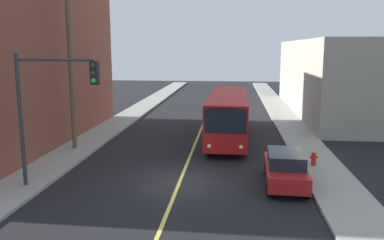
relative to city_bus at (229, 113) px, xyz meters
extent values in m
plane|color=black|center=(-2.20, -9.64, -1.82)|extent=(120.00, 120.00, 0.00)
cube|color=gray|center=(-9.45, 0.36, -1.74)|extent=(2.50, 90.00, 0.15)
cube|color=gray|center=(5.05, 0.36, -1.74)|extent=(2.50, 90.00, 0.15)
cube|color=#D8CC4C|center=(-2.20, 5.36, -1.81)|extent=(0.16, 60.00, 0.01)
cube|color=black|center=(-10.74, -3.41, -0.22)|extent=(0.06, 15.41, 1.30)
cube|color=black|center=(-10.74, -3.41, 2.98)|extent=(0.06, 15.41, 1.30)
cube|color=black|center=(-10.74, -3.41, 6.18)|extent=(0.06, 15.41, 1.30)
cube|color=gray|center=(12.30, 12.37, 1.74)|extent=(12.00, 24.56, 7.11)
cube|color=black|center=(6.34, 12.37, -0.22)|extent=(0.06, 17.20, 1.30)
cube|color=black|center=(6.34, 12.37, 2.98)|extent=(0.06, 17.20, 1.30)
cube|color=maroon|center=(0.00, 0.01, 0.01)|extent=(2.77, 12.05, 2.75)
cube|color=black|center=(-0.11, -5.97, 0.53)|extent=(2.35, 0.12, 1.40)
cube|color=black|center=(0.11, 5.99, 0.63)|extent=(2.30, 0.12, 1.10)
cube|color=black|center=(-1.25, 0.04, 0.53)|extent=(0.25, 10.20, 1.10)
cube|color=black|center=(1.26, -0.01, 0.53)|extent=(0.25, 10.20, 1.10)
cube|color=orange|center=(-0.11, -5.96, 1.13)|extent=(1.79, 0.09, 0.30)
sphere|color=#F9D872|center=(-1.00, -5.99, -0.92)|extent=(0.24, 0.24, 0.24)
sphere|color=#F9D872|center=(0.78, -6.02, -0.92)|extent=(0.24, 0.24, 0.24)
cylinder|color=black|center=(-1.20, -4.17, -1.32)|extent=(0.32, 1.01, 1.00)
cylinder|color=black|center=(1.05, -4.21, -1.32)|extent=(0.32, 1.01, 1.00)
cylinder|color=black|center=(-1.06, 3.53, -1.32)|extent=(0.32, 1.01, 1.00)
cylinder|color=black|center=(1.19, 3.49, -1.32)|extent=(0.32, 1.01, 1.00)
cube|color=maroon|center=(2.77, -9.59, -1.15)|extent=(1.97, 4.47, 0.70)
cube|color=black|center=(2.77, -9.59, -0.50)|extent=(1.72, 2.53, 0.60)
cylinder|color=black|center=(1.92, -11.05, -1.50)|extent=(0.24, 0.65, 0.64)
cylinder|color=black|center=(3.51, -11.12, -1.50)|extent=(0.24, 0.65, 0.64)
cylinder|color=black|center=(2.03, -8.06, -1.50)|extent=(0.24, 0.65, 0.64)
cylinder|color=black|center=(3.63, -8.12, -1.50)|extent=(0.24, 0.65, 0.64)
cylinder|color=brown|center=(-9.61, -4.24, 3.86)|extent=(0.28, 0.28, 11.05)
cylinder|color=#2D2D33|center=(-9.15, -11.15, 1.33)|extent=(0.18, 0.18, 6.00)
cylinder|color=#2D2D33|center=(-7.40, -11.15, 4.03)|extent=(3.50, 0.12, 0.12)
cube|color=black|center=(-5.65, -11.15, 3.48)|extent=(0.32, 0.36, 1.00)
sphere|color=#2D2D2D|center=(-5.65, -11.34, 3.80)|extent=(0.22, 0.22, 0.22)
sphere|color=#2D2D2D|center=(-5.65, -11.34, 3.48)|extent=(0.22, 0.22, 0.22)
sphere|color=green|center=(-5.65, -11.34, 3.16)|extent=(0.22, 0.22, 0.22)
cylinder|color=red|center=(4.65, -6.62, -1.32)|extent=(0.26, 0.26, 0.70)
sphere|color=gold|center=(4.65, -6.62, -0.95)|extent=(0.24, 0.24, 0.24)
cylinder|color=red|center=(4.49, -6.62, -1.22)|extent=(0.12, 0.10, 0.10)
cylinder|color=red|center=(4.81, -6.62, -1.22)|extent=(0.12, 0.10, 0.10)
camera|label=1|loc=(0.28, -27.77, 4.52)|focal=37.23mm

